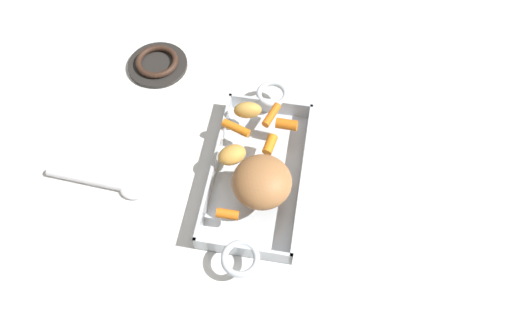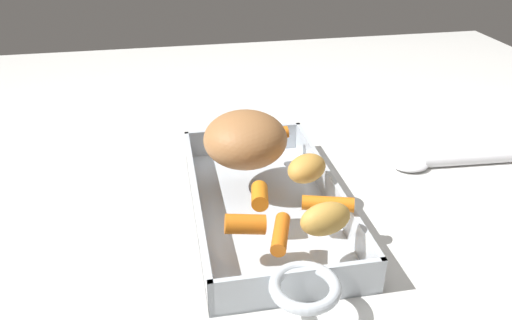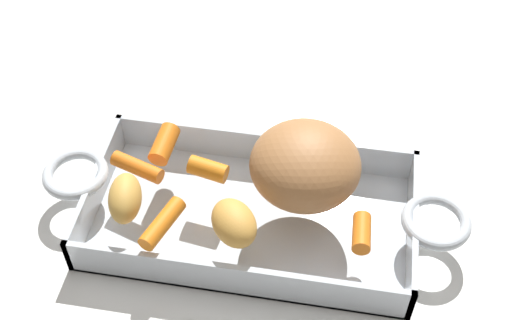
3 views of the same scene
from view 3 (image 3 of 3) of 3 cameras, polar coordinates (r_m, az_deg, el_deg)
The scene contains 10 objects.
ground_plane at distance 0.80m, azimuth -0.45°, elevation -5.13°, with size 1.75×1.75×0.00m, color white.
roasting_dish at distance 0.79m, azimuth -0.46°, elevation -4.40°, with size 0.49×0.20×0.05m.
pork_roast at distance 0.74m, azimuth 4.12°, elevation -0.41°, with size 0.12×0.12×0.08m, color #AA7141.
baby_carrot_northeast at distance 0.79m, azimuth -9.87°, elevation -0.59°, with size 0.02×0.02×0.06m, color orange.
baby_carrot_southwest at distance 0.73m, azimuth -7.80°, elevation -5.25°, with size 0.02×0.02×0.06m, color orange.
baby_carrot_southeast at distance 0.72m, azimuth 8.79°, elevation -6.01°, with size 0.02×0.02×0.05m, color orange.
baby_carrot_northwest at distance 0.77m, azimuth -4.02°, elevation -0.78°, with size 0.02×0.02×0.04m, color orange.
baby_carrot_long at distance 0.80m, azimuth -7.66°, elevation 1.32°, with size 0.02×0.02×0.05m, color orange.
potato_golden_small at distance 0.71m, azimuth -1.85°, elevation -5.27°, with size 0.06×0.04×0.04m, color gold.
potato_whole at distance 0.74m, azimuth -10.86°, elevation -3.14°, with size 0.06×0.04×0.04m, color gold.
Camera 3 is at (-0.09, 0.47, 0.64)m, focal length 48.00 mm.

